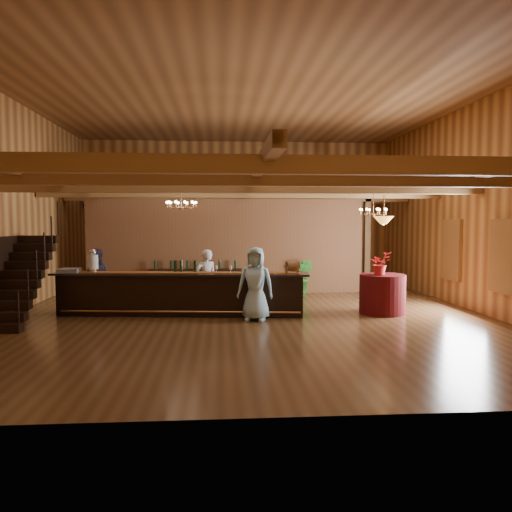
{
  "coord_description": "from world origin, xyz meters",
  "views": [
    {
      "loc": [
        -0.71,
        -12.84,
        2.37
      ],
      "look_at": [
        0.27,
        0.66,
        1.43
      ],
      "focal_mm": 35.0,
      "sensor_mm": 36.0,
      "label": 1
    }
  ],
  "objects": [
    {
      "name": "floor",
      "position": [
        0.0,
        0.0,
        0.0
      ],
      "size": [
        14.0,
        14.0,
        0.0
      ],
      "primitive_type": "plane",
      "color": "#492D17",
      "rests_on": "ground"
    },
    {
      "name": "guest",
      "position": [
        0.13,
        -1.08,
        0.88
      ],
      "size": [
        0.98,
        0.77,
        1.77
      ],
      "primitive_type": "imported",
      "rotation": [
        0.0,
        0.0,
        -0.26
      ],
      "color": "#A2CFE4",
      "rests_on": "floor"
    },
    {
      "name": "glass_rack_tray",
      "position": [
        -4.52,
        0.05,
        1.13
      ],
      "size": [
        0.5,
        0.5,
        0.1
      ],
      "primitive_type": "cube",
      "color": "gray",
      "rests_on": "tasting_bar"
    },
    {
      "name": "backbar_shelf",
      "position": [
        -1.5,
        3.23,
        0.42
      ],
      "size": [
        2.99,
        0.57,
        0.84
      ],
      "primitive_type": "cube",
      "rotation": [
        0.0,
        0.0,
        -0.04
      ],
      "color": "black",
      "rests_on": "floor"
    },
    {
      "name": "chandelier_left",
      "position": [
        -1.73,
        0.63,
        2.82
      ],
      "size": [
        0.8,
        0.8,
        0.54
      ],
      "color": "#BF804F",
      "rests_on": "beam_grid"
    },
    {
      "name": "window_right_back",
      "position": [
        5.95,
        1.0,
        1.55
      ],
      "size": [
        0.12,
        1.05,
        1.75
      ],
      "primitive_type": "cube",
      "color": "white",
      "rests_on": "wall_right"
    },
    {
      "name": "beverage_dispenser",
      "position": [
        -3.94,
        0.09,
        1.36
      ],
      "size": [
        0.26,
        0.26,
        0.6
      ],
      "color": "silver",
      "rests_on": "tasting_bar"
    },
    {
      "name": "partition_wall",
      "position": [
        -0.5,
        3.5,
        1.55
      ],
      "size": [
        9.0,
        0.18,
        3.1
      ],
      "primitive_type": "cube",
      "color": "brown",
      "rests_on": "floor"
    },
    {
      "name": "table_vase",
      "position": [
        3.34,
        -0.35,
        1.17
      ],
      "size": [
        0.17,
        0.17,
        0.32
      ],
      "primitive_type": "imported",
      "rotation": [
        0.0,
        0.0,
        -0.04
      ],
      "color": "#BF804F",
      "rests_on": "round_table"
    },
    {
      "name": "pendant_lamp",
      "position": [
        3.45,
        -0.41,
        2.4
      ],
      "size": [
        0.52,
        0.52,
        0.9
      ],
      "color": "#BF804F",
      "rests_on": "beam_grid"
    },
    {
      "name": "backroom_boxes",
      "position": [
        -0.29,
        5.5,
        0.53
      ],
      "size": [
        4.1,
        0.6,
        1.1
      ],
      "color": "black",
      "rests_on": "floor"
    },
    {
      "name": "tasting_bar",
      "position": [
        -1.71,
        -0.22,
        0.55
      ],
      "size": [
        6.51,
        1.53,
        1.09
      ],
      "rotation": [
        0.0,
        0.0,
        -0.11
      ],
      "color": "black",
      "rests_on": "floor"
    },
    {
      "name": "beam_grid",
      "position": [
        0.0,
        0.51,
        3.24
      ],
      "size": [
        11.9,
        13.9,
        0.39
      ],
      "color": "olive",
      "rests_on": "wall_left"
    },
    {
      "name": "bar_bottle_2",
      "position": [
        -1.34,
        -0.14,
        1.23
      ],
      "size": [
        0.07,
        0.07,
        0.3
      ],
      "primitive_type": "cylinder",
      "color": "black",
      "rests_on": "tasting_bar"
    },
    {
      "name": "table_flowers",
      "position": [
        3.33,
        -0.55,
        1.31
      ],
      "size": [
        0.68,
        0.65,
        0.59
      ],
      "primitive_type": "imported",
      "rotation": [
        0.0,
        0.0,
        0.44
      ],
      "color": "red",
      "rests_on": "round_table"
    },
    {
      "name": "chandelier_right",
      "position": [
        3.74,
        1.39,
        2.66
      ],
      "size": [
        0.8,
        0.8,
        0.7
      ],
      "color": "#BF804F",
      "rests_on": "beam_grid"
    },
    {
      "name": "round_table",
      "position": [
        3.45,
        -0.41,
        0.51
      ],
      "size": [
        1.17,
        1.17,
        1.01
      ],
      "primitive_type": "cylinder",
      "color": "#5D060C",
      "rests_on": "floor"
    },
    {
      "name": "bar_bottle_0",
      "position": [
        -1.85,
        -0.08,
        1.23
      ],
      "size": [
        0.07,
        0.07,
        0.3
      ],
      "primitive_type": "cylinder",
      "color": "black",
      "rests_on": "tasting_bar"
    },
    {
      "name": "bar_bottle_1",
      "position": [
        -1.7,
        -0.1,
        1.23
      ],
      "size": [
        0.07,
        0.07,
        0.3
      ],
      "primitive_type": "cylinder",
      "color": "black",
      "rests_on": "tasting_bar"
    },
    {
      "name": "staircase",
      "position": [
        -5.45,
        -0.74,
        1.0
      ],
      "size": [
        1.0,
        2.8,
        2.0
      ],
      "color": "black",
      "rests_on": "floor"
    },
    {
      "name": "wall_right",
      "position": [
        6.0,
        0.0,
        2.75
      ],
      "size": [
        0.1,
        14.0,
        5.5
      ],
      "primitive_type": "cube",
      "color": "#BE8542",
      "rests_on": "floor"
    },
    {
      "name": "wall_front",
      "position": [
        0.0,
        -7.0,
        2.75
      ],
      "size": [
        12.0,
        0.1,
        5.5
      ],
      "primitive_type": "cube",
      "color": "#BE8542",
      "rests_on": "floor"
    },
    {
      "name": "ceiling",
      "position": [
        0.0,
        0.0,
        5.5
      ],
      "size": [
        14.0,
        14.0,
        0.0
      ],
      "primitive_type": "plane",
      "rotation": [
        3.14,
        0.0,
        0.0
      ],
      "color": "brown",
      "rests_on": "wall_back"
    },
    {
      "name": "wall_left",
      "position": [
        -6.0,
        0.0,
        2.75
      ],
      "size": [
        0.1,
        14.0,
        5.5
      ],
      "primitive_type": "cube",
      "color": "#BE8542",
      "rests_on": "floor"
    },
    {
      "name": "floor_plant",
      "position": [
        2.0,
        3.21,
        0.57
      ],
      "size": [
        0.74,
        0.65,
        1.13
      ],
      "primitive_type": "imported",
      "rotation": [
        0.0,
        0.0,
        -0.28
      ],
      "color": "#225C1B",
      "rests_on": "floor"
    },
    {
      "name": "bartender",
      "position": [
        -1.08,
        0.48,
        0.81
      ],
      "size": [
        0.69,
        0.58,
        1.62
      ],
      "primitive_type": "imported",
      "rotation": [
        0.0,
        0.0,
        3.52
      ],
      "color": "white",
      "rests_on": "floor"
    },
    {
      "name": "raffle_drum",
      "position": [
        1.08,
        -0.59,
        1.25
      ],
      "size": [
        0.34,
        0.24,
        0.3
      ],
      "color": "brown",
      "rests_on": "tasting_bar"
    },
    {
      "name": "support_posts",
      "position": [
        0.0,
        -0.5,
        1.6
      ],
      "size": [
        9.2,
        10.2,
        3.2
      ],
      "color": "olive",
      "rests_on": "floor"
    },
    {
      "name": "wall_back",
      "position": [
        0.0,
        7.0,
        2.75
      ],
      "size": [
        12.0,
        0.1,
        5.5
      ],
      "primitive_type": "cube",
      "color": "#BE8542",
      "rests_on": "floor"
    },
    {
      "name": "staff_second",
      "position": [
        -3.98,
        0.47,
        0.83
      ],
      "size": [
        0.86,
        0.7,
        1.66
      ],
      "primitive_type": "imported",
      "rotation": [
        0.0,
        0.0,
        3.24
      ],
      "color": "#2A293C",
      "rests_on": "floor"
    },
    {
      "name": "window_right_front",
      "position": [
        5.95,
        -1.6,
        1.55
      ],
      "size": [
        0.12,
        1.05,
        1.75
      ],
      "primitive_type": "cube",
      "color": "white",
      "rests_on": "wall_right"
    }
  ]
}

